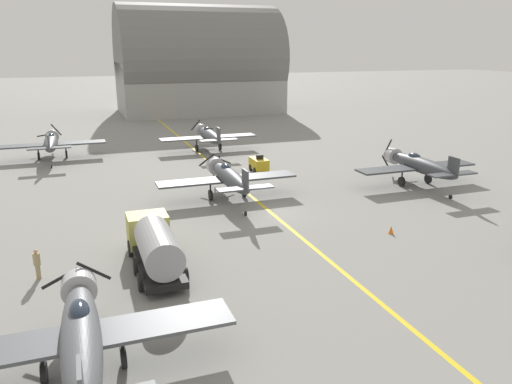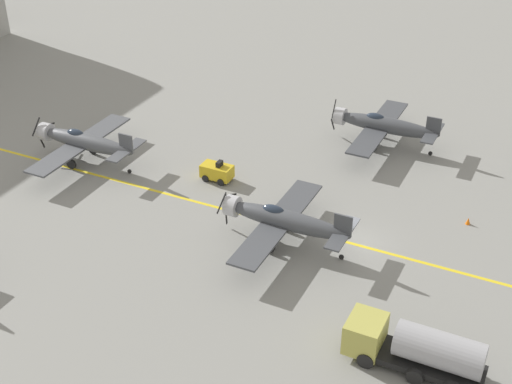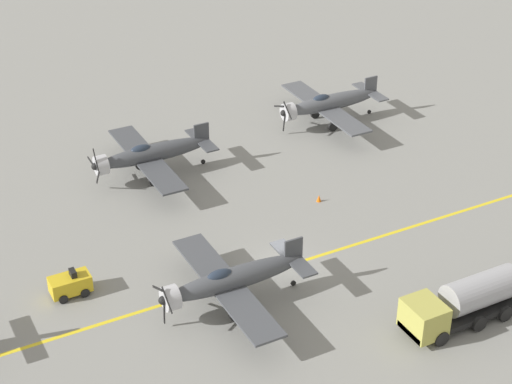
{
  "view_description": "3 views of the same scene",
  "coord_description": "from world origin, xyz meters",
  "px_view_note": "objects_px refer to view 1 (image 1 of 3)",
  "views": [
    {
      "loc": [
        -13.72,
        -34.45,
        12.6
      ],
      "look_at": [
        -1.02,
        0.88,
        1.62
      ],
      "focal_mm": 35.0,
      "sensor_mm": 36.0,
      "label": 1
    },
    {
      "loc": [
        -40.96,
        -12.05,
        30.04
      ],
      "look_at": [
        -0.39,
        7.7,
        2.58
      ],
      "focal_mm": 50.0,
      "sensor_mm": 36.0,
      "label": 2
    },
    {
      "loc": [
        -40.93,
        23.44,
        33.72
      ],
      "look_at": [
        4.46,
        -0.51,
        3.5
      ],
      "focal_mm": 60.0,
      "sensor_mm": 36.0,
      "label": 3
    }
  ],
  "objects_px": {
    "tow_tractor": "(259,164)",
    "ground_crew_walking": "(37,263)",
    "traffic_cone": "(391,230)",
    "airplane_mid_center": "(228,177)",
    "airplane_far_left": "(51,142)",
    "hangar": "(198,67)",
    "airplane_far_center": "(209,135)",
    "airplane_near_left": "(81,335)",
    "fuel_tanker": "(155,245)",
    "airplane_mid_right": "(419,165)"
  },
  "relations": [
    {
      "from": "airplane_mid_center",
      "to": "airplane_mid_right",
      "type": "relative_size",
      "value": 1.0
    },
    {
      "from": "airplane_far_center",
      "to": "airplane_far_left",
      "type": "bearing_deg",
      "value": 177.43
    },
    {
      "from": "airplane_far_center",
      "to": "ground_crew_walking",
      "type": "relative_size",
      "value": 6.77
    },
    {
      "from": "airplane_far_left",
      "to": "ground_crew_walking",
      "type": "height_order",
      "value": "airplane_far_left"
    },
    {
      "from": "airplane_mid_center",
      "to": "traffic_cone",
      "type": "height_order",
      "value": "airplane_mid_center"
    },
    {
      "from": "airplane_near_left",
      "to": "airplane_far_center",
      "type": "height_order",
      "value": "same"
    },
    {
      "from": "fuel_tanker",
      "to": "tow_tractor",
      "type": "xyz_separation_m",
      "value": [
        13.93,
        20.4,
        -0.72
      ]
    },
    {
      "from": "airplane_mid_center",
      "to": "airplane_mid_right",
      "type": "distance_m",
      "value": 18.05
    },
    {
      "from": "airplane_far_left",
      "to": "traffic_cone",
      "type": "distance_m",
      "value": 40.75
    },
    {
      "from": "airplane_mid_center",
      "to": "hangar",
      "type": "xyz_separation_m",
      "value": [
        11.77,
        59.31,
        6.67
      ]
    },
    {
      "from": "airplane_far_center",
      "to": "airplane_near_left",
      "type": "bearing_deg",
      "value": -108.42
    },
    {
      "from": "airplane_near_left",
      "to": "ground_crew_walking",
      "type": "bearing_deg",
      "value": 110.86
    },
    {
      "from": "fuel_tanker",
      "to": "hangar",
      "type": "distance_m",
      "value": 74.17
    },
    {
      "from": "airplane_near_left",
      "to": "airplane_mid_right",
      "type": "bearing_deg",
      "value": 41.36
    },
    {
      "from": "airplane_near_left",
      "to": "ground_crew_walking",
      "type": "height_order",
      "value": "airplane_near_left"
    },
    {
      "from": "traffic_cone",
      "to": "airplane_mid_center",
      "type": "bearing_deg",
      "value": 125.7
    },
    {
      "from": "airplane_near_left",
      "to": "tow_tractor",
      "type": "xyz_separation_m",
      "value": [
        18.14,
        29.79,
        -1.22
      ]
    },
    {
      "from": "airplane_far_left",
      "to": "ground_crew_walking",
      "type": "xyz_separation_m",
      "value": [
        0.18,
        -32.91,
        -1.04
      ]
    },
    {
      "from": "fuel_tanker",
      "to": "traffic_cone",
      "type": "distance_m",
      "value": 16.43
    },
    {
      "from": "airplane_far_center",
      "to": "hangar",
      "type": "distance_m",
      "value": 40.35
    },
    {
      "from": "airplane_near_left",
      "to": "airplane_mid_center",
      "type": "xyz_separation_m",
      "value": [
        12.24,
        21.2,
        -0.0
      ]
    },
    {
      "from": "fuel_tanker",
      "to": "airplane_far_center",
      "type": "bearing_deg",
      "value": 70.13
    },
    {
      "from": "ground_crew_walking",
      "to": "traffic_cone",
      "type": "height_order",
      "value": "ground_crew_walking"
    },
    {
      "from": "airplane_far_center",
      "to": "traffic_cone",
      "type": "relative_size",
      "value": 21.82
    },
    {
      "from": "airplane_mid_right",
      "to": "fuel_tanker",
      "type": "height_order",
      "value": "airplane_mid_right"
    },
    {
      "from": "airplane_mid_center",
      "to": "airplane_far_center",
      "type": "height_order",
      "value": "same"
    },
    {
      "from": "tow_tractor",
      "to": "ground_crew_walking",
      "type": "distance_m",
      "value": 28.22
    },
    {
      "from": "airplane_mid_center",
      "to": "ground_crew_walking",
      "type": "relative_size",
      "value": 6.77
    },
    {
      "from": "ground_crew_walking",
      "to": "airplane_far_left",
      "type": "bearing_deg",
      "value": 90.32
    },
    {
      "from": "airplane_far_left",
      "to": "fuel_tanker",
      "type": "height_order",
      "value": "airplane_far_left"
    },
    {
      "from": "fuel_tanker",
      "to": "airplane_near_left",
      "type": "bearing_deg",
      "value": -114.19
    },
    {
      "from": "airplane_mid_right",
      "to": "traffic_cone",
      "type": "bearing_deg",
      "value": -135.53
    },
    {
      "from": "airplane_mid_right",
      "to": "airplane_far_center",
      "type": "bearing_deg",
      "value": 121.73
    },
    {
      "from": "airplane_near_left",
      "to": "airplane_far_left",
      "type": "relative_size",
      "value": 1.0
    },
    {
      "from": "airplane_far_center",
      "to": "ground_crew_walking",
      "type": "distance_m",
      "value": 36.16
    },
    {
      "from": "ground_crew_walking",
      "to": "traffic_cone",
      "type": "relative_size",
      "value": 3.22
    },
    {
      "from": "ground_crew_walking",
      "to": "airplane_far_center",
      "type": "bearing_deg",
      "value": 60.01
    },
    {
      "from": "airplane_mid_center",
      "to": "fuel_tanker",
      "type": "bearing_deg",
      "value": -117.11
    },
    {
      "from": "fuel_tanker",
      "to": "airplane_mid_right",
      "type": "bearing_deg",
      "value": 21.11
    },
    {
      "from": "airplane_far_center",
      "to": "hangar",
      "type": "bearing_deg",
      "value": 80.6
    },
    {
      "from": "airplane_near_left",
      "to": "airplane_mid_center",
      "type": "relative_size",
      "value": 1.0
    },
    {
      "from": "airplane_mid_center",
      "to": "fuel_tanker",
      "type": "distance_m",
      "value": 14.29
    },
    {
      "from": "airplane_far_center",
      "to": "traffic_cone",
      "type": "xyz_separation_m",
      "value": [
        4.75,
        -31.99,
        -1.74
      ]
    },
    {
      "from": "tow_tractor",
      "to": "airplane_far_left",
      "type": "bearing_deg",
      "value": 146.94
    },
    {
      "from": "airplane_mid_center",
      "to": "tow_tractor",
      "type": "distance_m",
      "value": 10.49
    },
    {
      "from": "airplane_far_left",
      "to": "fuel_tanker",
      "type": "xyz_separation_m",
      "value": [
        6.63,
        -33.78,
        -0.5
      ]
    },
    {
      "from": "airplane_far_left",
      "to": "traffic_cone",
      "type": "relative_size",
      "value": 21.82
    },
    {
      "from": "hangar",
      "to": "tow_tractor",
      "type": "bearing_deg",
      "value": -96.6
    },
    {
      "from": "airplane_far_left",
      "to": "hangar",
      "type": "bearing_deg",
      "value": 60.89
    },
    {
      "from": "fuel_tanker",
      "to": "ground_crew_walking",
      "type": "height_order",
      "value": "fuel_tanker"
    }
  ]
}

